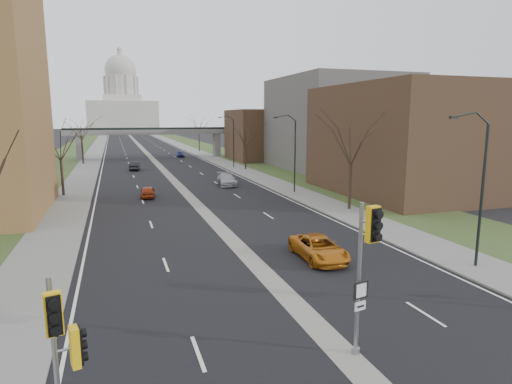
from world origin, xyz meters
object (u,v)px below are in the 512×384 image
signal_pole_median (366,253)px  car_right_far (180,154)px  signal_pole_left (63,343)px  car_right_near (319,248)px  car_right_mid (227,180)px  car_left_far (135,166)px  car_left_near (148,192)px

signal_pole_median → car_right_far: 82.04m
signal_pole_median → signal_pole_left: bearing=178.5°
car_right_near → car_right_mid: bearing=87.5°
signal_pole_median → car_left_far: signal_pole_median is taller
signal_pole_left → car_right_mid: 44.08m
car_right_near → car_right_far: (2.29, 71.50, -0.02)m
car_left_far → signal_pole_left: bearing=92.2°
car_right_mid → signal_pole_left: bearing=-103.9°
car_right_mid → car_left_far: bearing=122.5°
signal_pole_median → car_right_mid: 40.31m
car_left_far → car_right_mid: size_ratio=0.82×
car_left_far → car_right_near: bearing=105.9°
car_right_near → signal_pole_left: bearing=-136.0°
signal_pole_left → car_left_near: signal_pole_left is taller
signal_pole_median → car_left_near: 34.91m
car_left_far → car_right_far: car_left_far is taller
car_right_mid → car_left_near: bearing=-146.2°
car_right_near → car_right_far: car_right_near is taller
signal_pole_left → car_left_far: size_ratio=1.13×
signal_pole_left → car_left_far: (4.48, 61.79, -2.42)m
car_right_near → car_right_mid: (1.88, 29.55, 0.05)m
car_left_far → car_right_near: car_left_far is taller
car_left_near → car_right_mid: 11.48m
car_left_near → car_left_far: bearing=-84.4°
car_left_far → car_right_mid: (10.27, -20.32, 0.05)m
car_right_mid → car_right_far: bearing=95.1°
signal_pole_median → car_right_far: (5.71, 81.78, -3.23)m
car_left_near → car_right_far: 48.52m
signal_pole_median → car_right_near: (3.42, 10.28, -3.22)m
signal_pole_median → car_right_mid: bearing=71.0°
signal_pole_left → car_right_far: size_ratio=1.20×
signal_pole_left → car_left_near: size_ratio=1.31×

